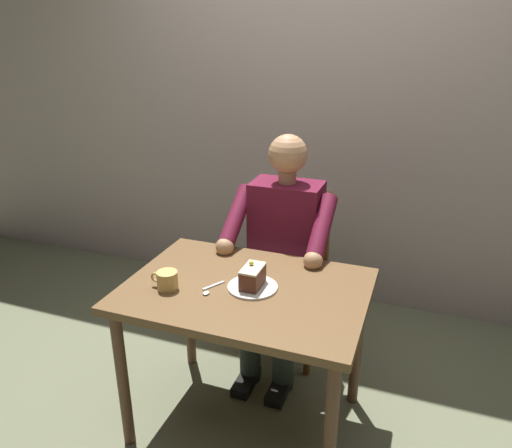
# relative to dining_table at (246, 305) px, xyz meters

# --- Properties ---
(ground_plane) EXTENTS (14.00, 14.00, 0.00)m
(ground_plane) POSITION_rel_dining_table_xyz_m (0.00, 0.00, -0.63)
(ground_plane) COLOR #6B7052
(cafe_rear_panel) EXTENTS (6.40, 0.12, 3.00)m
(cafe_rear_panel) POSITION_rel_dining_table_xyz_m (0.00, -1.37, 0.87)
(cafe_rear_panel) COLOR #B29F9A
(cafe_rear_panel) RESTS_ON ground
(dining_table) EXTENTS (1.02, 0.73, 0.72)m
(dining_table) POSITION_rel_dining_table_xyz_m (0.00, 0.00, 0.00)
(dining_table) COLOR brown
(dining_table) RESTS_ON ground
(chair) EXTENTS (0.42, 0.42, 0.92)m
(chair) POSITION_rel_dining_table_xyz_m (0.00, -0.68, -0.12)
(chair) COLOR brown
(chair) RESTS_ON ground
(seated_person) EXTENTS (0.53, 0.58, 1.26)m
(seated_person) POSITION_rel_dining_table_xyz_m (0.00, -0.50, 0.03)
(seated_person) COLOR maroon
(seated_person) RESTS_ON ground
(dessert_plate) EXTENTS (0.21, 0.21, 0.01)m
(dessert_plate) POSITION_rel_dining_table_xyz_m (-0.03, 0.00, 0.10)
(dessert_plate) COLOR white
(dessert_plate) RESTS_ON dining_table
(cake_slice) EXTENTS (0.08, 0.13, 0.11)m
(cake_slice) POSITION_rel_dining_table_xyz_m (-0.03, 0.00, 0.15)
(cake_slice) COLOR brown
(cake_slice) RESTS_ON dessert_plate
(coffee_cup) EXTENTS (0.12, 0.09, 0.08)m
(coffee_cup) POSITION_rel_dining_table_xyz_m (0.30, 0.13, 0.13)
(coffee_cup) COLOR tan
(coffee_cup) RESTS_ON dining_table
(dessert_spoon) EXTENTS (0.07, 0.14, 0.01)m
(dessert_spoon) POSITION_rel_dining_table_xyz_m (0.13, 0.08, 0.10)
(dessert_spoon) COLOR silver
(dessert_spoon) RESTS_ON dining_table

